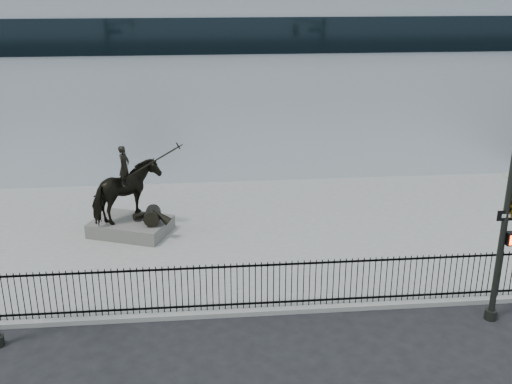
{
  "coord_description": "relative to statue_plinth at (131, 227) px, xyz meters",
  "views": [
    {
      "loc": [
        -1.34,
        -14.35,
        9.48
      ],
      "look_at": [
        0.64,
        6.0,
        2.11
      ],
      "focal_mm": 42.0,
      "sensor_mm": 36.0,
      "label": 1
    }
  ],
  "objects": [
    {
      "name": "statue_plinth",
      "position": [
        0.0,
        0.0,
        0.0
      ],
      "size": [
        3.36,
        2.86,
        0.53
      ],
      "primitive_type": "cube",
      "rotation": [
        0.0,
        0.0,
        -0.37
      ],
      "color": "#57534F",
      "rests_on": "plaza"
    },
    {
      "name": "ground",
      "position": [
        4.09,
        -7.23,
        -0.42
      ],
      "size": [
        120.0,
        120.0,
        0.0
      ],
      "primitive_type": "plane",
      "color": "black",
      "rests_on": "ground"
    },
    {
      "name": "plaza",
      "position": [
        4.09,
        -0.23,
        -0.34
      ],
      "size": [
        30.0,
        12.0,
        0.15
      ],
      "primitive_type": "cube",
      "color": "gray",
      "rests_on": "ground"
    },
    {
      "name": "picket_fence",
      "position": [
        4.09,
        -5.98,
        0.49
      ],
      "size": [
        22.1,
        0.1,
        1.5
      ],
      "color": "black",
      "rests_on": "plaza"
    },
    {
      "name": "equestrian_statue",
      "position": [
        0.05,
        -0.02,
        1.38
      ],
      "size": [
        3.42,
        2.8,
        3.09
      ],
      "rotation": [
        0.0,
        0.0,
        -0.37
      ],
      "color": "black",
      "rests_on": "statue_plinth"
    },
    {
      "name": "building",
      "position": [
        4.09,
        12.77,
        4.08
      ],
      "size": [
        44.0,
        14.0,
        9.0
      ],
      "primitive_type": "cube",
      "color": "silver",
      "rests_on": "ground"
    }
  ]
}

